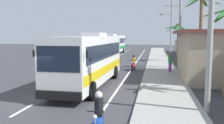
{
  "coord_description": "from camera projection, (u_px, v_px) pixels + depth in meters",
  "views": [
    {
      "loc": [
        6.1,
        -12.01,
        3.52
      ],
      "look_at": [
        3.24,
        4.27,
        1.7
      ],
      "focal_mm": 38.94,
      "sensor_mm": 36.0,
      "label": 1
    }
  ],
  "objects": [
    {
      "name": "utility_pole_nearest",
      "position": [
        209.0,
        18.0,
        10.5
      ],
      "size": [
        3.07,
        0.24,
        8.03
      ],
      "color": "#9E9E99",
      "rests_on": "ground"
    },
    {
      "name": "palm_nearest",
      "position": [
        178.0,
        32.0,
        31.91
      ],
      "size": [
        3.49,
        3.54,
        5.11
      ],
      "color": "brown",
      "rests_on": "ground"
    },
    {
      "name": "ground_plane",
      "position": [
        40.0,
        100.0,
        13.19
      ],
      "size": [
        160.0,
        160.0,
        0.0
      ],
      "primitive_type": "plane",
      "color": "#3A3A3F"
    },
    {
      "name": "coach_bus_foreground",
      "position": [
        90.0,
        58.0,
        16.89
      ],
      "size": [
        3.04,
        10.68,
        3.72
      ],
      "color": "white",
      "rests_on": "ground"
    },
    {
      "name": "utility_pole_mid",
      "position": [
        180.0,
        18.0,
        24.83
      ],
      "size": [
        2.78,
        0.24,
        10.15
      ],
      "color": "#9E9E99",
      "rests_on": "ground"
    },
    {
      "name": "boundary_wall",
      "position": [
        199.0,
        57.0,
        24.93
      ],
      "size": [
        0.24,
        60.0,
        2.51
      ],
      "primitive_type": "cube",
      "color": "#B2B2AD",
      "rests_on": "ground"
    },
    {
      "name": "utility_pole_far",
      "position": [
        171.0,
        25.0,
        39.31
      ],
      "size": [
        3.16,
        0.24,
        9.67
      ],
      "color": "#9E9E99",
      "rests_on": "ground"
    },
    {
      "name": "motorcycle_trailing",
      "position": [
        133.0,
        64.0,
        24.54
      ],
      "size": [
        0.56,
        1.96,
        1.55
      ],
      "color": "black",
      "rests_on": "ground"
    },
    {
      "name": "lane_markings",
      "position": [
        120.0,
        67.0,
        27.33
      ],
      "size": [
        3.92,
        71.23,
        0.01
      ],
      "color": "white",
      "rests_on": "ground"
    },
    {
      "name": "pedestrian_near_kerb",
      "position": [
        170.0,
        62.0,
        22.4
      ],
      "size": [
        0.36,
        0.36,
        1.74
      ],
      "rotation": [
        0.0,
        0.0,
        5.75
      ],
      "color": "#75388E",
      "rests_on": "sidewalk_kerb"
    },
    {
      "name": "coach_bus_far_lane",
      "position": [
        113.0,
        44.0,
        45.33
      ],
      "size": [
        3.26,
        12.22,
        3.77
      ],
      "color": "white",
      "rests_on": "ground"
    },
    {
      "name": "palm_second",
      "position": [
        201.0,
        20.0,
        24.15
      ],
      "size": [
        3.57,
        3.41,
        7.45
      ],
      "color": "brown",
      "rests_on": "ground"
    },
    {
      "name": "sidewalk_kerb",
      "position": [
        162.0,
        74.0,
        21.8
      ],
      "size": [
        3.2,
        90.0,
        0.14
      ],
      "primitive_type": "cube",
      "color": "#999993",
      "rests_on": "ground"
    },
    {
      "name": "motorcycle_beside_bus",
      "position": [
        98.0,
        118.0,
        8.5
      ],
      "size": [
        0.56,
        1.96,
        1.56
      ],
      "color": "black",
      "rests_on": "ground"
    }
  ]
}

